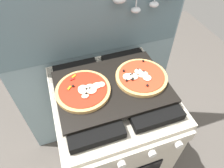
{
  "coord_description": "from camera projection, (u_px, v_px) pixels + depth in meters",
  "views": [
    {
      "loc": [
        -0.21,
        -0.62,
        1.63
      ],
      "look_at": [
        0.0,
        0.0,
        0.93
      ],
      "focal_mm": 32.04,
      "sensor_mm": 36.0,
      "label": 1
    }
  ],
  "objects": [
    {
      "name": "pizza_left",
      "position": [
        84.0,
        90.0,
        0.93
      ],
      "size": [
        0.26,
        0.26,
        0.03
      ],
      "color": "tan",
      "rests_on": "baking_tray"
    },
    {
      "name": "pizza_right",
      "position": [
        141.0,
        76.0,
        0.99
      ],
      "size": [
        0.26,
        0.26,
        0.03
      ],
      "color": "tan",
      "rests_on": "baking_tray"
    },
    {
      "name": "baking_tray",
      "position": [
        112.0,
        87.0,
        0.97
      ],
      "size": [
        0.54,
        0.38,
        0.02
      ],
      "primitive_type": "cube",
      "color": "black",
      "rests_on": "stove"
    },
    {
      "name": "ground_plane",
      "position": [
        112.0,
        161.0,
        1.64
      ],
      "size": [
        4.0,
        4.0,
        0.0
      ],
      "primitive_type": "plane",
      "color": "#4C4742"
    },
    {
      "name": "kitchen_backsplash",
      "position": [
        96.0,
        62.0,
        1.28
      ],
      "size": [
        1.1,
        0.09,
        1.55
      ],
      "color": "#7A939E",
      "rests_on": "ground_plane"
    },
    {
      "name": "stove",
      "position": [
        112.0,
        133.0,
        1.31
      ],
      "size": [
        0.6,
        0.64,
        0.9
      ],
      "color": "beige",
      "rests_on": "ground_plane"
    }
  ]
}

